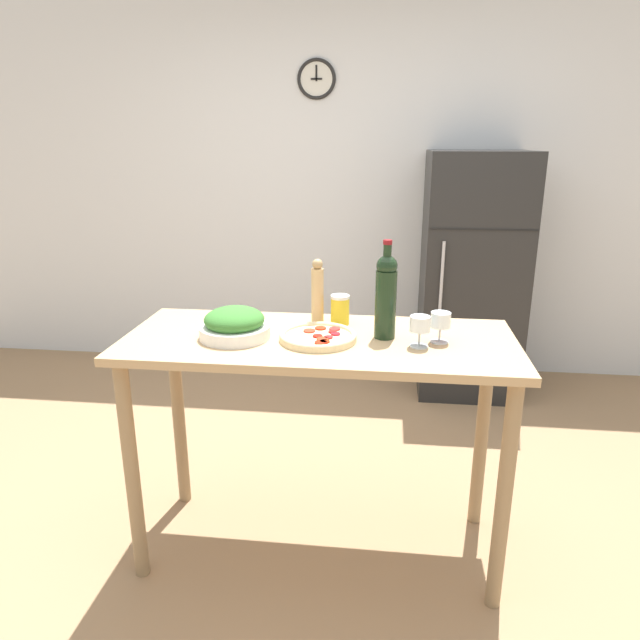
% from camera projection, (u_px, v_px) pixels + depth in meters
% --- Properties ---
extents(ground_plane, '(14.00, 14.00, 0.00)m').
position_uv_depth(ground_plane, '(319.00, 544.00, 2.46)').
color(ground_plane, '#9E7A56').
extents(wall_back, '(6.40, 0.08, 2.60)m').
position_uv_depth(wall_back, '(354.00, 193.00, 4.09)').
color(wall_back, silver).
rests_on(wall_back, ground_plane).
extents(refrigerator, '(0.65, 0.65, 1.60)m').
position_uv_depth(refrigerator, '(472.00, 275.00, 3.81)').
color(refrigerator, black).
rests_on(refrigerator, ground_plane).
extents(prep_counter, '(1.49, 0.62, 0.95)m').
position_uv_depth(prep_counter, '(319.00, 373.00, 2.22)').
color(prep_counter, tan).
rests_on(prep_counter, ground_plane).
extents(wine_bottle, '(0.08, 0.08, 0.37)m').
position_uv_depth(wine_bottle, '(386.00, 294.00, 2.12)').
color(wine_bottle, black).
rests_on(wine_bottle, prep_counter).
extents(wine_glass_near, '(0.07, 0.07, 0.12)m').
position_uv_depth(wine_glass_near, '(420.00, 326.00, 2.05)').
color(wine_glass_near, silver).
rests_on(wine_glass_near, prep_counter).
extents(wine_glass_far, '(0.07, 0.07, 0.12)m').
position_uv_depth(wine_glass_far, '(440.00, 322.00, 2.10)').
color(wine_glass_far, silver).
rests_on(wine_glass_far, prep_counter).
extents(pepper_mill, '(0.05, 0.05, 0.27)m').
position_uv_depth(pepper_mill, '(317.00, 293.00, 2.30)').
color(pepper_mill, tan).
rests_on(pepper_mill, prep_counter).
extents(salad_bowl, '(0.27, 0.27, 0.12)m').
position_uv_depth(salad_bowl, '(235.00, 324.00, 2.16)').
color(salad_bowl, white).
rests_on(salad_bowl, prep_counter).
extents(homemade_pizza, '(0.29, 0.29, 0.03)m').
position_uv_depth(homemade_pizza, '(317.00, 336.00, 2.14)').
color(homemade_pizza, beige).
rests_on(homemade_pizza, prep_counter).
extents(salt_canister, '(0.08, 0.08, 0.12)m').
position_uv_depth(salt_canister, '(340.00, 310.00, 2.31)').
color(salt_canister, yellow).
rests_on(salt_canister, prep_counter).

